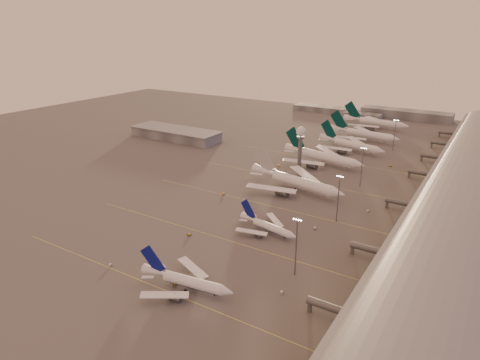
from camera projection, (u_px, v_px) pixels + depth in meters
The scene contains 27 objects.
ground at pixel (180, 238), 197.34m from camera, with size 700.00×700.00×0.00m, color #575555.
taxiway_markings at pixel (292, 210), 227.03m from camera, with size 180.00×185.25×0.02m.
terminal at pixel (469, 189), 227.78m from camera, with size 57.00×362.00×23.04m.
hangar at pixel (176, 134), 366.99m from camera, with size 82.00×27.00×8.50m.
radar_tower at pixel (300, 139), 283.21m from camera, with size 6.40×6.40×31.10m.
mast_a at pixel (296, 244), 163.78m from camera, with size 3.60×0.56×25.00m.
mast_b at pixel (338, 196), 209.08m from camera, with size 3.60×0.56×25.00m.
mast_c at pixel (362, 165), 255.36m from camera, with size 3.60×0.56×25.00m.
mast_d at pixel (395, 134), 328.04m from camera, with size 3.60×0.56×25.00m.
distant_horizon at pixel (378, 113), 453.65m from camera, with size 165.00×37.50×9.00m.
narrowbody_near at pixel (186, 283), 158.21m from camera, with size 38.82×30.80×15.21m.
narrowbody_mid at pixel (268, 227), 201.80m from camera, with size 33.67×26.62×13.28m.
widebody_white at pixel (296, 184), 252.73m from camera, with size 64.91×51.55×23.03m.
greentail_a at pixel (323, 159), 299.40m from camera, with size 63.31×50.71×23.16m.
greentail_b at pixel (351, 146), 331.13m from camera, with size 56.98×45.41×21.18m.
greentail_c at pixel (363, 136), 361.50m from camera, with size 62.69×50.33×22.83m.
greentail_d at pixel (375, 124), 403.60m from camera, with size 63.59×51.16×23.10m.
gsv_truck_a at pixel (111, 264), 174.34m from camera, with size 5.51×4.36×2.14m.
gsv_tug_near at pixel (175, 284), 161.82m from camera, with size 2.22×3.30×0.88m.
gsv_catering_a at pixel (282, 289), 156.16m from camera, with size 5.33×3.71×4.01m.
gsv_tug_mid at pixel (189, 235), 199.55m from camera, with size 3.74×2.92×0.94m.
gsv_truck_b at pixel (316, 227), 205.62m from camera, with size 6.05×4.02×2.30m.
gsv_truck_c at pixel (224, 193), 246.82m from camera, with size 6.37×3.78×2.42m.
gsv_catering_b at pixel (368, 208), 224.22m from camera, with size 5.04×2.68×3.99m.
gsv_tug_far at pixel (289, 177), 273.71m from camera, with size 4.02×4.22×1.05m.
gsv_truck_d at pixel (279, 165), 296.27m from camera, with size 4.07×6.11×2.32m.
gsv_tug_hangar at pixel (390, 166), 295.80m from camera, with size 3.81×2.67×1.00m.
Camera 1 is at (116.59, -134.67, 93.29)m, focal length 32.00 mm.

